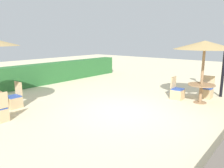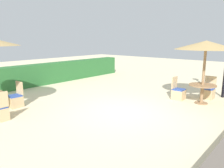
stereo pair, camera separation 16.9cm
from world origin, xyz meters
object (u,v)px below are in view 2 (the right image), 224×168
patio_chair_front_right_east (208,92)px  round_table_front_right (202,89)px  parasol_front_right (206,45)px  patio_chair_front_right_north (178,93)px  patio_chair_back_left_east (15,100)px

patio_chair_front_right_east → round_table_front_right: bearing=92.9°
parasol_front_right → patio_chair_front_right_north: size_ratio=2.59×
round_table_front_right → patio_chair_back_left_east: (-4.92, 5.05, -0.31)m
round_table_front_right → parasol_front_right: bearing=90.0°
parasol_front_right → patio_chair_front_right_east: bearing=2.9°
parasol_front_right → round_table_front_right: (0.00, -0.00, -1.66)m
round_table_front_right → patio_chair_back_left_east: patio_chair_back_left_east is taller
parasol_front_right → patio_chair_front_right_north: (-0.04, 0.93, -1.97)m
patio_chair_front_right_east → patio_chair_back_left_east: same height
patio_chair_front_right_east → patio_chair_back_left_east: size_ratio=1.00×
round_table_front_right → patio_chair_back_left_east: bearing=134.2°
parasol_front_right → patio_chair_back_left_east: 7.32m
patio_chair_back_left_east → round_table_front_right: bearing=-135.8°
round_table_front_right → patio_chair_front_right_east: bearing=2.9°
round_table_front_right → patio_chair_front_right_east: (0.94, 0.05, -0.31)m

